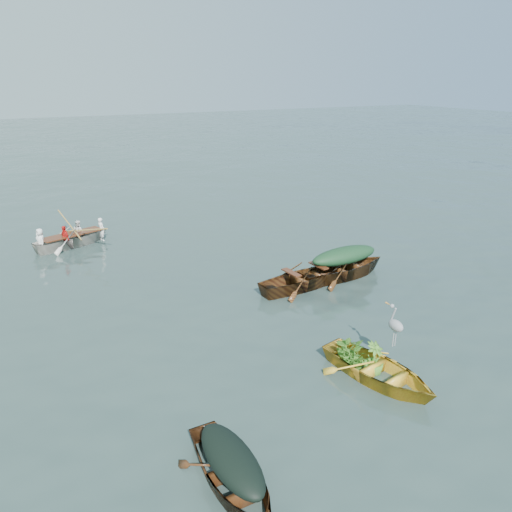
{
  "coord_description": "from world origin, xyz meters",
  "views": [
    {
      "loc": [
        -7.85,
        -10.15,
        5.96
      ],
      "look_at": [
        -0.91,
        3.05,
        0.5
      ],
      "focal_mm": 35.0,
      "sensor_mm": 36.0,
      "label": 1
    }
  ],
  "objects_px": {
    "dark_covered_boat": "(232,487)",
    "rowed_boat": "(74,246)",
    "open_wooden_boat": "(304,287)",
    "green_tarp_boat": "(343,278)",
    "heron": "(395,332)",
    "yellow_dinghy": "(377,380)"
  },
  "relations": [
    {
      "from": "dark_covered_boat",
      "to": "green_tarp_boat",
      "type": "distance_m",
      "value": 8.9
    },
    {
      "from": "rowed_boat",
      "to": "open_wooden_boat",
      "type": "bearing_deg",
      "value": -161.3
    },
    {
      "from": "open_wooden_boat",
      "to": "yellow_dinghy",
      "type": "bearing_deg",
      "value": 159.33
    },
    {
      "from": "green_tarp_boat",
      "to": "rowed_boat",
      "type": "distance_m",
      "value": 9.9
    },
    {
      "from": "open_wooden_boat",
      "to": "heron",
      "type": "bearing_deg",
      "value": 165.09
    },
    {
      "from": "open_wooden_boat",
      "to": "green_tarp_boat",
      "type": "bearing_deg",
      "value": -92.67
    },
    {
      "from": "yellow_dinghy",
      "to": "rowed_boat",
      "type": "xyz_separation_m",
      "value": [
        -4.19,
        11.86,
        0.0
      ]
    },
    {
      "from": "dark_covered_boat",
      "to": "open_wooden_boat",
      "type": "height_order",
      "value": "open_wooden_boat"
    },
    {
      "from": "heron",
      "to": "open_wooden_boat",
      "type": "bearing_deg",
      "value": 67.95
    },
    {
      "from": "open_wooden_boat",
      "to": "rowed_boat",
      "type": "relative_size",
      "value": 1.06
    },
    {
      "from": "yellow_dinghy",
      "to": "green_tarp_boat",
      "type": "bearing_deg",
      "value": 47.52
    },
    {
      "from": "green_tarp_boat",
      "to": "open_wooden_boat",
      "type": "distance_m",
      "value": 1.47
    },
    {
      "from": "dark_covered_boat",
      "to": "yellow_dinghy",
      "type": "bearing_deg",
      "value": 15.95
    },
    {
      "from": "yellow_dinghy",
      "to": "green_tarp_boat",
      "type": "height_order",
      "value": "green_tarp_boat"
    },
    {
      "from": "dark_covered_boat",
      "to": "rowed_boat",
      "type": "bearing_deg",
      "value": 90.6
    },
    {
      "from": "open_wooden_boat",
      "to": "heron",
      "type": "xyz_separation_m",
      "value": [
        -0.75,
        -4.55,
        0.9
      ]
    },
    {
      "from": "green_tarp_boat",
      "to": "heron",
      "type": "xyz_separation_m",
      "value": [
        -2.22,
        -4.63,
        0.9
      ]
    },
    {
      "from": "green_tarp_boat",
      "to": "heron",
      "type": "distance_m",
      "value": 5.21
    },
    {
      "from": "yellow_dinghy",
      "to": "open_wooden_boat",
      "type": "height_order",
      "value": "open_wooden_boat"
    },
    {
      "from": "rowed_boat",
      "to": "heron",
      "type": "height_order",
      "value": "heron"
    },
    {
      "from": "yellow_dinghy",
      "to": "dark_covered_boat",
      "type": "relative_size",
      "value": 1.02
    },
    {
      "from": "rowed_boat",
      "to": "heron",
      "type": "relative_size",
      "value": 4.31
    }
  ]
}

